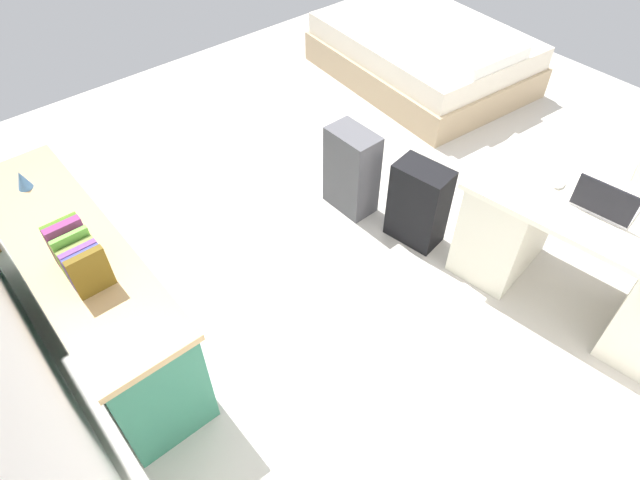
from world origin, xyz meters
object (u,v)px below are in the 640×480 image
(suitcase_black, at_px, (418,204))
(figurine_small, at_px, (22,180))
(bed, at_px, (423,54))
(laptop, at_px, (605,203))
(computer_mouse, at_px, (559,183))
(credenza, at_px, (90,291))
(desk, at_px, (585,256))
(suitcase_spare_grey, at_px, (352,171))

(suitcase_black, distance_m, figurine_small, 2.36)
(bed, relative_size, laptop, 5.96)
(computer_mouse, bearing_deg, bed, -39.97)
(credenza, distance_m, figurine_small, 0.71)
(desk, distance_m, credenza, 2.81)
(laptop, bearing_deg, suitcase_spare_grey, 16.11)
(bed, bearing_deg, desk, 151.35)
(desk, height_order, figurine_small, figurine_small)
(suitcase_spare_grey, bearing_deg, credenza, 86.25)
(credenza, xyz_separation_m, figurine_small, (0.57, 0.00, 0.42))
(suitcase_black, xyz_separation_m, suitcase_spare_grey, (0.53, 0.12, 0.02))
(laptop, xyz_separation_m, figurine_small, (2.15, 2.28, 0.02))
(suitcase_spare_grey, xyz_separation_m, computer_mouse, (-1.22, -0.43, 0.43))
(suitcase_spare_grey, distance_m, computer_mouse, 1.36)
(computer_mouse, distance_m, figurine_small, 2.97)
(suitcase_black, bearing_deg, desk, -170.79)
(desk, bearing_deg, suitcase_spare_grey, 16.38)
(computer_mouse, xyz_separation_m, figurine_small, (1.89, 2.29, 0.05))
(suitcase_spare_grey, relative_size, laptop, 1.87)
(desk, distance_m, suitcase_spare_grey, 1.58)
(credenza, distance_m, suitcase_black, 2.07)
(laptop, bearing_deg, suitcase_black, 17.95)
(figurine_small, bearing_deg, credenza, -179.85)
(suitcase_black, distance_m, suitcase_spare_grey, 0.54)
(credenza, relative_size, figurine_small, 16.36)
(credenza, relative_size, computer_mouse, 18.00)
(suitcase_spare_grey, bearing_deg, desk, -164.27)
(bed, height_order, laptop, laptop)
(bed, distance_m, computer_mouse, 2.58)
(laptop, xyz_separation_m, computer_mouse, (0.26, -0.01, -0.03))
(computer_mouse, bearing_deg, figurine_small, 42.56)
(bed, relative_size, suitcase_spare_grey, 3.18)
(desk, relative_size, computer_mouse, 15.17)
(desk, height_order, computer_mouse, computer_mouse)
(credenza, relative_size, suitcase_black, 3.05)
(suitcase_black, xyz_separation_m, computer_mouse, (-0.69, -0.31, 0.45))
(desk, distance_m, suitcase_black, 1.04)
(credenza, xyz_separation_m, computer_mouse, (-1.32, -2.29, 0.37))
(figurine_small, bearing_deg, suitcase_spare_grey, -109.93)
(bed, relative_size, figurine_small, 18.27)
(desk, xyz_separation_m, suitcase_black, (0.99, 0.33, -0.09))
(bed, xyz_separation_m, computer_mouse, (-2.14, 1.34, 0.50))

